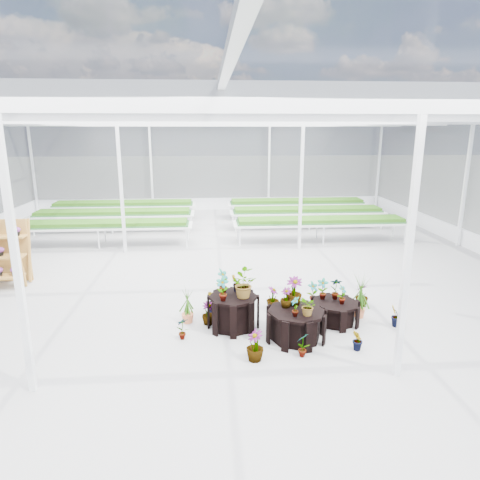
{
  "coord_description": "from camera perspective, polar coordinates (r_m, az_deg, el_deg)",
  "views": [
    {
      "loc": [
        -0.14,
        -10.27,
        4.05
      ],
      "look_at": [
        0.65,
        0.35,
        1.3
      ],
      "focal_mm": 32.0,
      "sensor_mm": 36.0,
      "label": 1
    }
  ],
  "objects": [
    {
      "name": "plinth_low",
      "position": [
        9.58,
        12.5,
        -9.35
      ],
      "size": [
        1.1,
        1.1,
        0.47
      ],
      "primitive_type": "cylinder",
      "rotation": [
        0.0,
        0.0,
        0.06
      ],
      "color": "black",
      "rests_on": "ground"
    },
    {
      "name": "greenhouse_shell",
      "position": [
        10.43,
        -3.44,
        4.51
      ],
      "size": [
        18.0,
        24.0,
        4.5
      ],
      "primitive_type": null,
      "color": "white",
      "rests_on": "ground"
    },
    {
      "name": "steel_frame",
      "position": [
        10.43,
        -3.44,
        4.51
      ],
      "size": [
        18.0,
        24.0,
        4.5
      ],
      "primitive_type": null,
      "color": "silver",
      "rests_on": "ground"
    },
    {
      "name": "nursery_benches",
      "position": [
        17.84,
        -3.72,
        2.71
      ],
      "size": [
        16.0,
        7.0,
        0.84
      ],
      "primitive_type": null,
      "color": "silver",
      "rests_on": "ground"
    },
    {
      "name": "plinth_tall",
      "position": [
        9.07,
        -0.91,
        -9.55
      ],
      "size": [
        1.1,
        1.1,
        0.71
      ],
      "primitive_type": "cylinder",
      "rotation": [
        0.0,
        0.0,
        -0.06
      ],
      "color": "black",
      "rests_on": "ground"
    },
    {
      "name": "ground_plane",
      "position": [
        11.04,
        -3.26,
        -7.07
      ],
      "size": [
        24.0,
        24.0,
        0.0
      ],
      "primitive_type": "plane",
      "color": "gray",
      "rests_on": "ground"
    },
    {
      "name": "plinth_mid",
      "position": [
        8.7,
        7.4,
        -11.14
      ],
      "size": [
        1.42,
        1.42,
        0.61
      ],
      "primitive_type": "cylinder",
      "rotation": [
        0.0,
        0.0,
        0.25
      ],
      "color": "black",
      "rests_on": "ground"
    },
    {
      "name": "nursery_plants",
      "position": [
        9.13,
        5.22,
        -7.95
      ],
      "size": [
        4.78,
        2.91,
        1.3
      ],
      "color": "#275512",
      "rests_on": "ground"
    }
  ]
}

